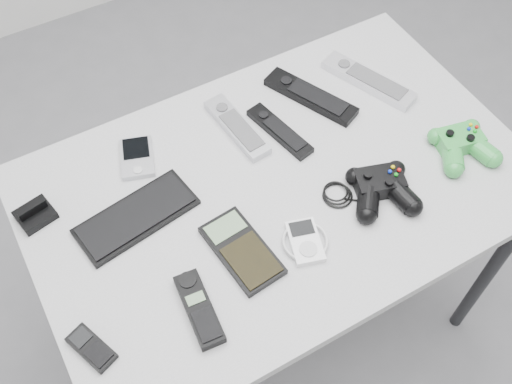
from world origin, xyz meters
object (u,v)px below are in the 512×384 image
pda (137,157)px  mp3_player (305,241)px  cordless_handset (199,309)px  controller_black (382,187)px  pda_keyboard (136,216)px  controller_green (463,144)px  desk (279,199)px  remote_black_a (280,131)px  mobile_phone (91,348)px  remote_black_b (311,96)px  calculator (242,250)px  remote_silver_a (237,127)px  remote_silver_b (368,80)px

pda → mp3_player: (0.21, -0.37, 0.00)m
cordless_handset → controller_black: bearing=11.8°
pda_keyboard → controller_green: (0.71, -0.19, 0.02)m
controller_green → pda_keyboard: bearing=177.3°
cordless_handset → mp3_player: size_ratio=1.54×
mp3_player → pda: bearing=137.0°
desk → remote_black_a: remote_black_a is taller
mobile_phone → remote_black_b: bearing=4.9°
pda → mp3_player: size_ratio=1.10×
pda → remote_black_b: size_ratio=0.47×
calculator → controller_black: (0.33, -0.02, 0.02)m
remote_silver_a → remote_black_a: (0.08, -0.06, -0.00)m
pda_keyboard → pda: bearing=57.5°
cordless_handset → calculator: size_ratio=0.84×
mobile_phone → remote_silver_a: bearing=13.7°
mobile_phone → controller_green: controller_green is taller
controller_black → controller_green: 0.23m
controller_green → remote_black_a: bearing=155.9°
remote_silver_b → pda: bearing=152.5°
remote_black_b → controller_black: bearing=-117.8°
remote_silver_a → controller_black: size_ratio=0.85×
pda → remote_black_b: bearing=14.3°
pda → remote_silver_a: size_ratio=0.54×
mp3_player → desk: bearing=94.7°
remote_black_b → remote_silver_b: 0.15m
remote_black_b → calculator: bearing=-164.6°
remote_black_b → mobile_phone: remote_black_b is taller
mp3_player → cordless_handset: bearing=-156.9°
mobile_phone → controller_black: bearing=-19.0°
remote_silver_b → pda_keyboard: bearing=165.6°
pda → calculator: (0.09, -0.32, 0.00)m
remote_black_a → controller_black: controller_black is taller
pda_keyboard → pda: pda is taller
mp3_player → controller_black: (0.21, 0.03, 0.02)m
desk → mp3_player: mp3_player is taller
desk → mp3_player: (-0.03, -0.16, 0.07)m
cordless_handset → remote_silver_a: bearing=58.0°
pda_keyboard → remote_black_b: (0.50, 0.11, 0.00)m
cordless_handset → calculator: 0.15m
pda_keyboard → controller_green: 0.73m
cordless_handset → calculator: cordless_handset is taller
desk → mobile_phone: mobile_phone is taller
desk → remote_black_a: 0.16m
pda_keyboard → remote_silver_a: bearing=11.4°
cordless_handset → controller_black: size_ratio=0.63×
mobile_phone → controller_green: (0.89, 0.03, 0.02)m
remote_black_a → remote_silver_b: size_ratio=0.76×
pda_keyboard → mobile_phone: (-0.18, -0.22, 0.00)m
remote_silver_a → remote_black_a: size_ratio=1.11×
remote_silver_b → desk: bearing=-177.8°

